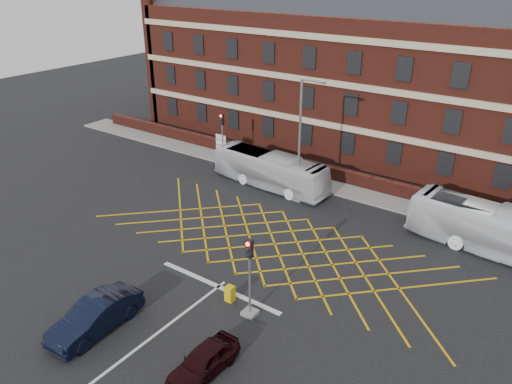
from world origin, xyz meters
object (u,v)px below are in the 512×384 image
Objects in this scene: utility_cabinet at (230,294)px; car_navy at (95,316)px; traffic_light_far at (223,142)px; car_maroon at (204,361)px; direction_signs at (221,143)px; traffic_light_near at (250,285)px; bus_right at (501,232)px; bus_left at (270,170)px; street_lamp at (300,160)px.

car_navy is at bearing -124.99° from utility_cabinet.
car_maroon is at bearing -53.00° from traffic_light_far.
car_navy is at bearing -65.64° from direction_signs.
traffic_light_near is at bearing -11.56° from utility_cabinet.
car_maroon is 24.81m from traffic_light_far.
bus_right is at bearing 50.23° from car_navy.
car_maroon is at bearing -81.02° from traffic_light_near.
car_maroon is at bearing -150.28° from bus_left.
car_maroon is (-8.02, -17.42, -0.88)m from bus_right.
bus_left is 0.91× the size of bus_right.
direction_signs is at bearing 128.60° from car_maroon.
traffic_light_near reaches higher than bus_right.
traffic_light_near is 1.00× the size of traffic_light_far.
car_navy is 2.18× the size of direction_signs.
bus_left is 15.62m from traffic_light_near.
car_navy is at bearing -168.09° from bus_left.
traffic_light_far is at bearing -41.80° from direction_signs.
bus_right reaches higher than bus_left.
bus_right is 16.45m from utility_cabinet.
direction_signs is (-7.02, 2.67, 0.02)m from bus_left.
car_maroon is 25.68m from direction_signs.
bus_left is 7.52m from direction_signs.
street_lamp reaches higher than traffic_light_far.
traffic_light_far reaches higher than direction_signs.
bus_left is at bearing 93.53° from bus_right.
direction_signs is at bearing 132.71° from traffic_light_near.
traffic_light_near is at bearing -47.52° from traffic_light_far.
car_navy is 1.33× the size of car_maroon.
direction_signs is at bearing 73.10° from bus_left.
car_maroon is 4.19× the size of utility_cabinet.
traffic_light_far is (-8.96, 20.66, 0.97)m from car_navy.
street_lamp is at bearing 109.38° from car_maroon.
street_lamp is at bearing 86.45° from car_navy.
traffic_light_far is at bearing 128.22° from car_maroon.
traffic_light_far is at bearing 75.85° from bus_left.
bus_right is at bearing -7.18° from direction_signs.
bus_left is 2.69× the size of car_maroon.
utility_cabinet is (-1.50, 0.31, -1.33)m from traffic_light_near.
street_lamp is (-5.59, 17.04, 2.43)m from car_maroon.
street_lamp is (2.97, -0.67, 1.69)m from bus_left.
bus_right is 13.70m from street_lamp.
traffic_light_far is at bearing 111.05° from car_navy.
traffic_light_far reaches higher than car_maroon.
car_navy is 1.12× the size of traffic_light_far.
bus_left reaches higher than car_maroon.
traffic_light_near is 4.95× the size of utility_cabinet.
bus_left is 16.58m from bus_right.
car_navy is 6.02m from car_maroon.
traffic_light_near is at bearing -145.73° from bus_left.
bus_left is 14.67m from utility_cabinet.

